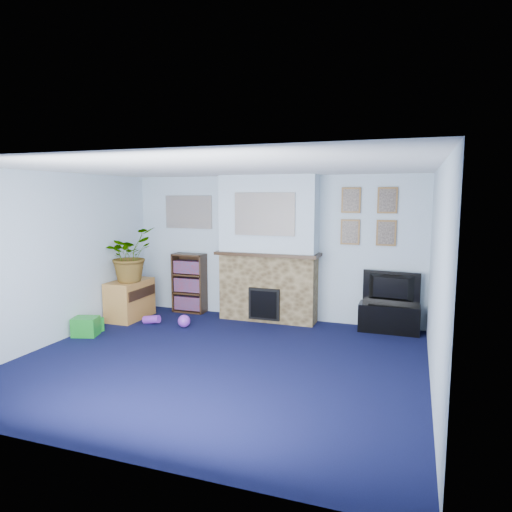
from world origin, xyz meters
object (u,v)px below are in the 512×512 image
at_px(television, 390,288).
at_px(sideboard, 130,298).
at_px(tv_stand, 389,317).
at_px(bookshelf, 190,284).

bearing_deg(television, sideboard, 15.67).
distance_m(television, sideboard, 4.26).
relative_size(tv_stand, sideboard, 1.07).
xyz_separation_m(tv_stand, sideboard, (-4.19, -0.66, 0.12)).
bearing_deg(tv_stand, television, 90.00).
xyz_separation_m(tv_stand, bookshelf, (-3.44, 0.08, 0.28)).
distance_m(bookshelf, sideboard, 1.06).
bearing_deg(sideboard, tv_stand, 8.93).
relative_size(television, sideboard, 1.02).
distance_m(tv_stand, television, 0.45).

